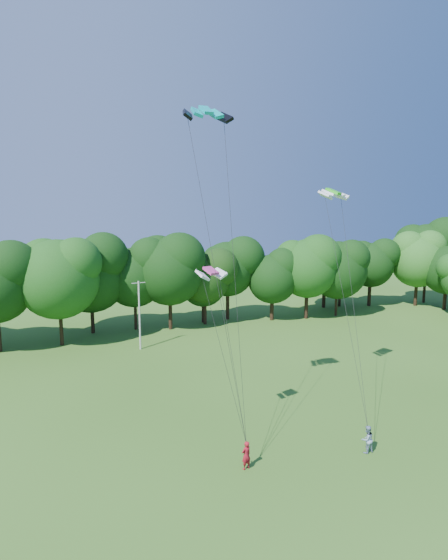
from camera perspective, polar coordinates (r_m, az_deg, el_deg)
name	(u,v)px	position (r m, az deg, el deg)	size (l,w,h in m)	color
ground	(332,508)	(25.64, 13.96, -26.89)	(160.00, 160.00, 0.00)	#305B18
utility_pole	(139,314)	(48.22, -10.98, -4.43)	(1.50, 0.32, 7.55)	beige
kite_flyer_left	(246,455)	(27.42, 2.91, -21.89)	(0.63, 0.41, 1.72)	#A51523
kite_flyer_right	(367,439)	(30.26, 18.19, -19.16)	(0.85, 0.66, 1.76)	#879FBC
kite_teal	(206,110)	(28.30, -2.36, 21.29)	(2.96, 1.35, 0.77)	#05A4A7
kite_green	(333,191)	(34.94, 14.10, 11.17)	(2.89, 1.97, 0.58)	#2FCE1E
kite_pink	(211,271)	(26.69, -1.74, 1.23)	(2.10, 1.42, 0.45)	#C63788
tree_back_center	(205,275)	(57.55, -2.53, 0.72)	(7.38, 7.38, 10.74)	black
tree_back_east	(325,264)	(69.46, 13.06, 2.08)	(7.61, 7.61, 11.07)	#392117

